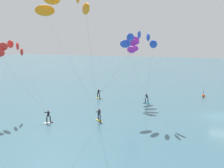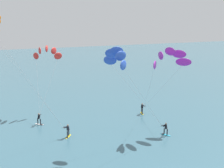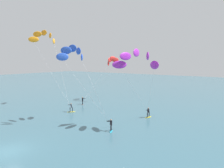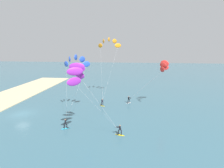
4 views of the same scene
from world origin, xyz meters
TOP-DOWN VIEW (x-y plane):
  - kitesurfer_nearshore at (-1.54, 11.07)m, footprint 8.37×5.35m
  - kitesurfer_far_out at (7.15, 14.33)m, footprint 6.67×8.12m
  - kitesurfer_downwind at (-6.95, 27.99)m, footprint 5.85×9.31m

SIDE VIEW (x-z plane):
  - kitesurfer_downwind at x=-6.95m, z-range 3.69..14.15m
  - kitesurfer_far_out at x=7.15m, z-range 3.83..14.85m
  - kitesurfer_nearshore at x=-1.54m, z-range 4.26..16.02m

